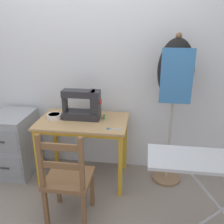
{
  "coord_description": "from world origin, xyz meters",
  "views": [
    {
      "loc": [
        0.65,
        -2.09,
        1.76
      ],
      "look_at": [
        0.32,
        0.27,
        0.85
      ],
      "focal_mm": 40.0,
      "sensor_mm": 36.0,
      "label": 1
    }
  ],
  "objects_px": {
    "scissors": "(111,129)",
    "wooden_chair": "(68,179)",
    "filing_cabinet": "(15,144)",
    "dress_form": "(175,78)",
    "thread_spool_near_machine": "(104,117)",
    "fabric_bowl": "(54,116)",
    "sewing_machine": "(84,106)"
  },
  "relations": [
    {
      "from": "scissors",
      "to": "dress_form",
      "type": "relative_size",
      "value": 0.09
    },
    {
      "from": "filing_cabinet",
      "to": "thread_spool_near_machine",
      "type": "bearing_deg",
      "value": 1.75
    },
    {
      "from": "sewing_machine",
      "to": "wooden_chair",
      "type": "height_order",
      "value": "sewing_machine"
    },
    {
      "from": "fabric_bowl",
      "to": "sewing_machine",
      "type": "bearing_deg",
      "value": 9.09
    },
    {
      "from": "wooden_chair",
      "to": "scissors",
      "type": "bearing_deg",
      "value": 54.48
    },
    {
      "from": "sewing_machine",
      "to": "thread_spool_near_machine",
      "type": "height_order",
      "value": "sewing_machine"
    },
    {
      "from": "sewing_machine",
      "to": "scissors",
      "type": "distance_m",
      "value": 0.43
    },
    {
      "from": "wooden_chair",
      "to": "filing_cabinet",
      "type": "xyz_separation_m",
      "value": [
        -0.85,
        0.66,
        -0.06
      ]
    },
    {
      "from": "scissors",
      "to": "wooden_chair",
      "type": "distance_m",
      "value": 0.63
    },
    {
      "from": "fabric_bowl",
      "to": "scissors",
      "type": "distance_m",
      "value": 0.67
    },
    {
      "from": "fabric_bowl",
      "to": "wooden_chair",
      "type": "relative_size",
      "value": 0.17
    },
    {
      "from": "filing_cabinet",
      "to": "wooden_chair",
      "type": "bearing_deg",
      "value": -37.83
    },
    {
      "from": "fabric_bowl",
      "to": "thread_spool_near_machine",
      "type": "relative_size",
      "value": 3.54
    },
    {
      "from": "thread_spool_near_machine",
      "to": "dress_form",
      "type": "height_order",
      "value": "dress_form"
    },
    {
      "from": "thread_spool_near_machine",
      "to": "filing_cabinet",
      "type": "relative_size",
      "value": 0.06
    },
    {
      "from": "sewing_machine",
      "to": "fabric_bowl",
      "type": "bearing_deg",
      "value": -170.91
    },
    {
      "from": "thread_spool_near_machine",
      "to": "filing_cabinet",
      "type": "bearing_deg",
      "value": -178.25
    },
    {
      "from": "fabric_bowl",
      "to": "filing_cabinet",
      "type": "xyz_separation_m",
      "value": [
        -0.53,
        0.03,
        -0.39
      ]
    },
    {
      "from": "scissors",
      "to": "thread_spool_near_machine",
      "type": "height_order",
      "value": "thread_spool_near_machine"
    },
    {
      "from": "sewing_machine",
      "to": "thread_spool_near_machine",
      "type": "xyz_separation_m",
      "value": [
        0.22,
        0.01,
        -0.13
      ]
    },
    {
      "from": "filing_cabinet",
      "to": "dress_form",
      "type": "relative_size",
      "value": 0.45
    },
    {
      "from": "sewing_machine",
      "to": "dress_form",
      "type": "bearing_deg",
      "value": 3.26
    },
    {
      "from": "thread_spool_near_machine",
      "to": "fabric_bowl",
      "type": "bearing_deg",
      "value": -173.18
    },
    {
      "from": "scissors",
      "to": "filing_cabinet",
      "type": "xyz_separation_m",
      "value": [
        -1.17,
        0.21,
        -0.36
      ]
    },
    {
      "from": "wooden_chair",
      "to": "thread_spool_near_machine",
      "type": "bearing_deg",
      "value": 73.14
    },
    {
      "from": "sewing_machine",
      "to": "filing_cabinet",
      "type": "bearing_deg",
      "value": -178.68
    },
    {
      "from": "fabric_bowl",
      "to": "scissors",
      "type": "relative_size",
      "value": 1.09
    },
    {
      "from": "dress_form",
      "to": "wooden_chair",
      "type": "bearing_deg",
      "value": -141.44
    },
    {
      "from": "scissors",
      "to": "filing_cabinet",
      "type": "distance_m",
      "value": 1.25
    },
    {
      "from": "wooden_chair",
      "to": "sewing_machine",
      "type": "bearing_deg",
      "value": 90.54
    },
    {
      "from": "dress_form",
      "to": "fabric_bowl",
      "type": "bearing_deg",
      "value": -175.24
    },
    {
      "from": "sewing_machine",
      "to": "wooden_chair",
      "type": "xyz_separation_m",
      "value": [
        0.01,
        -0.68,
        -0.45
      ]
    }
  ]
}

